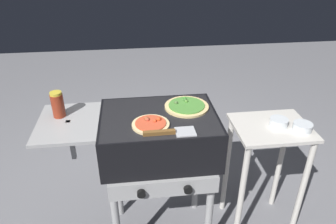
# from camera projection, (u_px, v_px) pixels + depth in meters

# --- Properties ---
(grill) EXTENTS (0.96, 0.53, 0.90)m
(grill) POSITION_uv_depth(u_px,v_px,m) (157.00, 138.00, 1.77)
(grill) COLOR black
(grill) RESTS_ON ground_plane
(pizza_pepperoni) EXTENTS (0.19, 0.19, 0.04)m
(pizza_pepperoni) POSITION_uv_depth(u_px,v_px,m) (151.00, 124.00, 1.61)
(pizza_pepperoni) COLOR beige
(pizza_pepperoni) RESTS_ON grill
(pizza_veggie) EXTENTS (0.25, 0.25, 0.03)m
(pizza_veggie) POSITION_uv_depth(u_px,v_px,m) (186.00, 106.00, 1.78)
(pizza_veggie) COLOR #E0C17F
(pizza_veggie) RESTS_ON grill
(sauce_jar) EXTENTS (0.07, 0.07, 0.14)m
(sauce_jar) POSITION_uv_depth(u_px,v_px,m) (58.00, 105.00, 1.67)
(sauce_jar) COLOR maroon
(sauce_jar) RESTS_ON grill
(spatula) EXTENTS (0.26, 0.09, 0.02)m
(spatula) POSITION_uv_depth(u_px,v_px,m) (170.00, 132.00, 1.55)
(spatula) COLOR #B7BABF
(spatula) RESTS_ON grill
(prep_table) EXTENTS (0.44, 0.36, 0.79)m
(prep_table) POSITION_uv_depth(u_px,v_px,m) (266.00, 157.00, 1.94)
(prep_table) COLOR beige
(prep_table) RESTS_ON ground_plane
(topping_bowl_near) EXTENTS (0.11, 0.11, 0.04)m
(topping_bowl_near) POSITION_uv_depth(u_px,v_px,m) (303.00, 127.00, 1.78)
(topping_bowl_near) COLOR silver
(topping_bowl_near) RESTS_ON prep_table
(topping_bowl_far) EXTENTS (0.10, 0.10, 0.04)m
(topping_bowl_far) POSITION_uv_depth(u_px,v_px,m) (279.00, 123.00, 1.82)
(topping_bowl_far) COLOR silver
(topping_bowl_far) RESTS_ON prep_table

